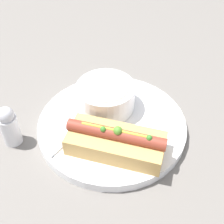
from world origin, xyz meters
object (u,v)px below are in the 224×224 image
spoon (90,118)px  soup_bowl (105,96)px  hot_dog (116,142)px  salt_shaker (9,126)px

spoon → soup_bowl: bearing=-1.1°
hot_dog → spoon: bearing=139.2°
spoon → salt_shaker: size_ratio=1.55×
hot_dog → salt_shaker: 0.20m
soup_bowl → salt_shaker: (-0.19, -0.03, -0.01)m
hot_dog → spoon: size_ratio=1.39×
salt_shaker → soup_bowl: bearing=8.4°
spoon → salt_shaker: (-0.15, 0.00, 0.02)m
hot_dog → salt_shaker: salt_shaker is taller
hot_dog → soup_bowl: size_ratio=1.58×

